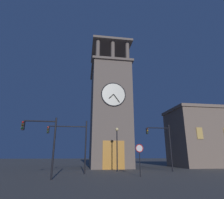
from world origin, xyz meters
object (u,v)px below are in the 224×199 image
at_px(adjacent_wing_building, 223,137).
at_px(no_horn_sign, 139,151).
at_px(traffic_signal_far, 43,137).
at_px(clocktower, 110,112).
at_px(traffic_signal_near, 163,140).
at_px(traffic_signal_mid, 73,138).
at_px(street_lamp, 117,141).

height_order(adjacent_wing_building, no_horn_sign, adjacent_wing_building).
relative_size(adjacent_wing_building, no_horn_sign, 6.54).
bearing_deg(traffic_signal_far, no_horn_sign, -173.30).
distance_m(adjacent_wing_building, traffic_signal_far, 31.81).
bearing_deg(no_horn_sign, clocktower, -86.06).
bearing_deg(traffic_signal_near, clocktower, -58.31).
bearing_deg(clocktower, traffic_signal_near, 121.69).
bearing_deg(clocktower, traffic_signal_mid, 62.55).
distance_m(traffic_signal_near, traffic_signal_mid, 11.28).
bearing_deg(adjacent_wing_building, traffic_signal_far, 26.17).
relative_size(traffic_signal_far, no_horn_sign, 1.73).
distance_m(adjacent_wing_building, traffic_signal_mid, 27.96).
height_order(traffic_signal_near, traffic_signal_mid, traffic_signal_near).
xyz_separation_m(clocktower, street_lamp, (0.13, 8.02, -5.55)).
bearing_deg(street_lamp, traffic_signal_mid, 26.25).
relative_size(adjacent_wing_building, traffic_signal_far, 3.78).
distance_m(clocktower, traffic_signal_mid, 13.28).
bearing_deg(traffic_signal_mid, clocktower, -117.45).
relative_size(traffic_signal_mid, no_horn_sign, 1.93).
relative_size(traffic_signal_far, street_lamp, 0.95).
bearing_deg(traffic_signal_near, street_lamp, -10.49).
bearing_deg(no_horn_sign, traffic_signal_near, -132.57).
bearing_deg(clocktower, traffic_signal_far, 62.70).
height_order(traffic_signal_far, no_horn_sign, traffic_signal_far).
xyz_separation_m(traffic_signal_near, traffic_signal_mid, (11.17, 1.62, -0.05)).
height_order(traffic_signal_mid, no_horn_sign, traffic_signal_mid).
height_order(adjacent_wing_building, traffic_signal_mid, adjacent_wing_building).
distance_m(clocktower, traffic_signal_far, 18.05).
xyz_separation_m(traffic_signal_far, street_lamp, (-7.70, -7.14, 0.33)).
bearing_deg(adjacent_wing_building, traffic_signal_mid, 19.99).
bearing_deg(adjacent_wing_building, traffic_signal_near, 27.75).
xyz_separation_m(adjacent_wing_building, traffic_signal_far, (28.51, 14.01, -1.62)).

